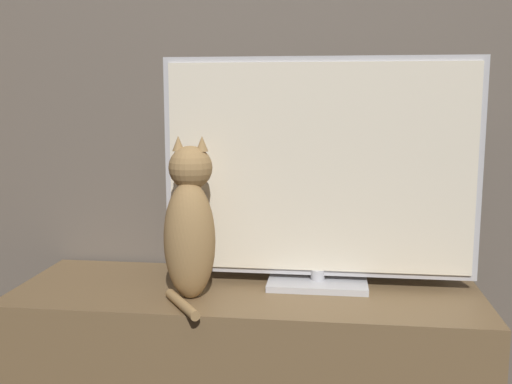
{
  "coord_description": "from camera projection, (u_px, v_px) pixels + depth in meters",
  "views": [
    {
      "loc": [
        0.26,
        -0.85,
        1.05
      ],
      "look_at": [
        0.03,
        0.91,
        0.77
      ],
      "focal_mm": 42.0,
      "sensor_mm": 36.0,
      "label": 1
    }
  ],
  "objects": [
    {
      "name": "cat",
      "position": [
        190.0,
        226.0,
        1.76
      ],
      "size": [
        0.15,
        0.29,
        0.48
      ],
      "rotation": [
        0.0,
        0.0,
        -0.01
      ],
      "color": "#997547",
      "rests_on": "tv_stand"
    },
    {
      "name": "tv_stand",
      "position": [
        247.0,
        359.0,
        1.9
      ],
      "size": [
        1.44,
        0.5,
        0.46
      ],
      "color": "brown",
      "rests_on": "ground_plane"
    },
    {
      "name": "tv",
      "position": [
        319.0,
        174.0,
        1.85
      ],
      "size": [
        0.97,
        0.19,
        0.71
      ],
      "color": "#B7B7BC",
      "rests_on": "tv_stand"
    },
    {
      "name": "wall_back",
      "position": [
        258.0,
        24.0,
        2.03
      ],
      "size": [
        4.8,
        0.05,
        2.6
      ],
      "color": "#60564C",
      "rests_on": "ground_plane"
    }
  ]
}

